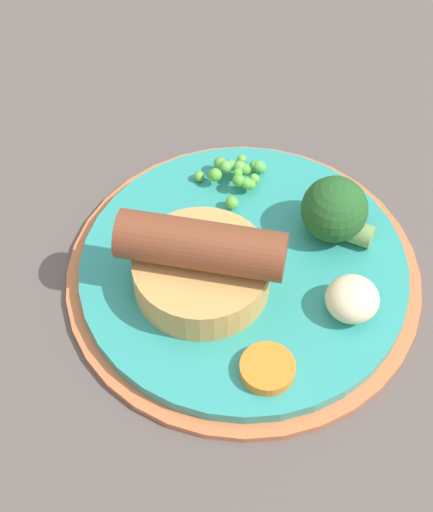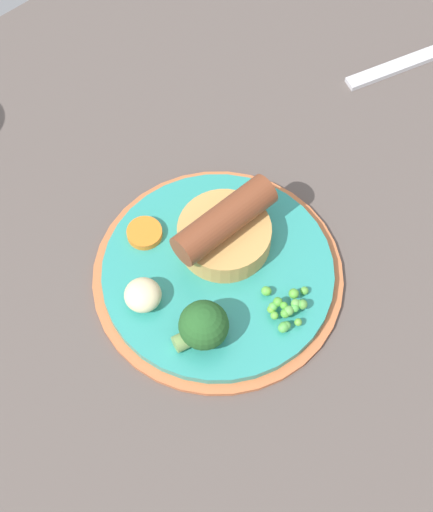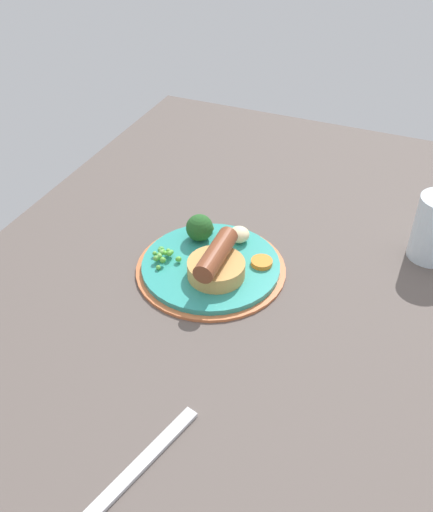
{
  "view_description": "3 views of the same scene",
  "coord_description": "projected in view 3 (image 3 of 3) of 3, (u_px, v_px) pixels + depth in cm",
  "views": [
    {
      "loc": [
        0.11,
        31.19,
        50.31
      ],
      "look_at": [
        7.07,
        -1.21,
        6.08
      ],
      "focal_mm": 60.0,
      "sensor_mm": 36.0,
      "label": 1
    },
    {
      "loc": [
        -19.19,
        -30.8,
        75.33
      ],
      "look_at": [
        5.67,
        -1.24,
        5.75
      ],
      "focal_mm": 60.0,
      "sensor_mm": 36.0,
      "label": 2
    },
    {
      "loc": [
        69.46,
        26.2,
        61.11
      ],
      "look_at": [
        6.14,
        -0.59,
        6.91
      ],
      "focal_mm": 40.0,
      "sensor_mm": 36.0,
      "label": 3
    }
  ],
  "objects": [
    {
      "name": "dining_table",
      "position": [
        234.0,
        261.0,
        0.95
      ],
      "size": [
        110.0,
        80.0,
        3.0
      ],
      "primitive_type": "cube",
      "color": "#564C47",
      "rests_on": "ground"
    },
    {
      "name": "dinner_plate",
      "position": [
        211.0,
        267.0,
        0.91
      ],
      "size": [
        23.89,
        23.89,
        1.4
      ],
      "color": "#CC6B3D",
      "rests_on": "dining_table"
    },
    {
      "name": "sausage_pudding",
      "position": [
        215.0,
        264.0,
        0.86
      ],
      "size": [
        10.59,
        8.89,
        5.73
      ],
      "rotation": [
        0.0,
        0.0,
        0.02
      ],
      "color": "tan",
      "rests_on": "dinner_plate"
    },
    {
      "name": "pea_pile",
      "position": [
        164.0,
        255.0,
        0.9
      ],
      "size": [
        4.99,
        5.03,
        1.61
      ],
      "color": "#53A938",
      "rests_on": "dinner_plate"
    },
    {
      "name": "broccoli_floret_near",
      "position": [
        199.0,
        229.0,
        0.94
      ],
      "size": [
        5.71,
        4.52,
        4.52
      ],
      "rotation": [
        0.0,
        0.0,
        6.08
      ],
      "color": "#235623",
      "rests_on": "dinner_plate"
    },
    {
      "name": "potato_chunk_1",
      "position": [
        239.0,
        235.0,
        0.94
      ],
      "size": [
        4.67,
        4.68,
        2.54
      ],
      "primitive_type": "ellipsoid",
      "rotation": [
        0.0,
        0.0,
        5.22
      ],
      "color": "beige",
      "rests_on": "dinner_plate"
    },
    {
      "name": "carrot_slice_2",
      "position": [
        262.0,
        262.0,
        0.9
      ],
      "size": [
        4.78,
        4.78,
        0.79
      ],
      "primitive_type": "cylinder",
      "rotation": [
        0.0,
        0.0,
        4.08
      ],
      "color": "orange",
      "rests_on": "dinner_plate"
    },
    {
      "name": "fork",
      "position": [
        141.0,
        464.0,
        0.64
      ],
      "size": [
        17.79,
        6.26,
        0.6
      ],
      "primitive_type": "cube",
      "rotation": [
        0.0,
        0.0,
        -0.26
      ],
      "color": "silver",
      "rests_on": "dining_table"
    }
  ]
}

